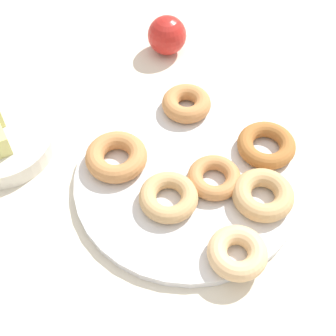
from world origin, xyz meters
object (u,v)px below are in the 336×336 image
donut_6 (214,178)px  donut_4 (169,197)px  donut_5 (116,157)px  donut_0 (186,103)px  donut_plate (187,179)px  apple (167,35)px  donut_2 (237,253)px  donut_1 (266,145)px  donut_3 (263,195)px  fruit_bowl (2,143)px

donut_6 → donut_4: bearing=106.0°
donut_5 → donut_0: bearing=-55.4°
donut_plate → apple: apple is taller
donut_0 → donut_2: (-0.28, -0.00, -0.00)m
donut_5 → donut_1: bearing=-95.5°
donut_5 → donut_plate: bearing=-115.5°
donut_0 → donut_3: (-0.20, -0.07, 0.00)m
donut_2 → donut_4: (0.11, 0.07, -0.00)m
donut_plate → donut_0: size_ratio=4.17×
donut_4 → apple: apple is taller
donut_2 → donut_3: (0.08, -0.06, 0.00)m
donut_2 → donut_6: donut_2 is taller
donut_plate → fruit_bowl: bearing=65.8°
donut_6 → apple: (0.33, 0.01, 0.01)m
donut_2 → apple: apple is taller
donut_plate → donut_5: bearing=64.5°
donut_1 → donut_2: size_ratio=1.13×
donut_6 → donut_2: bearing=179.1°
donut_plate → donut_1: bearing=-79.0°
donut_1 → fruit_bowl: donut_1 is taller
donut_2 → donut_6: (0.13, -0.00, -0.00)m
donut_5 → apple: size_ratio=1.30×
donut_5 → fruit_bowl: donut_5 is taller
donut_0 → donut_6: size_ratio=1.03×
donut_6 → fruit_bowl: donut_6 is taller
donut_2 → donut_3: bearing=-37.7°
fruit_bowl → apple: bearing=-58.7°
donut_plate → donut_0: donut_0 is taller
donut_5 → donut_6: donut_5 is taller
donut_1 → donut_5: donut_5 is taller
donut_plate → apple: (0.31, -0.03, 0.03)m
donut_2 → fruit_bowl: 0.41m
donut_3 → donut_1: bearing=-21.6°
donut_2 → fruit_bowl: (0.27, 0.31, -0.01)m
apple → fruit_bowl: bearing=121.3°
donut_2 → donut_1: bearing=-29.9°
donut_plate → donut_6: size_ratio=4.30×
donut_6 → donut_0: bearing=2.5°
donut_1 → donut_5: bearing=84.5°
donut_1 → donut_6: bearing=114.5°
donut_1 → donut_4: (-0.06, 0.17, 0.00)m
donut_0 → apple: size_ratio=1.13×
apple → donut_1: bearing=-160.6°
donut_3 → apple: bearing=9.9°
donut_4 → fruit_bowl: bearing=55.8°
donut_5 → fruit_bowl: size_ratio=0.57×
donut_0 → donut_4: size_ratio=0.96×
donut_3 → donut_4: 0.14m
donut_4 → donut_5: (0.09, 0.06, 0.00)m
donut_0 → donut_2: 0.28m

